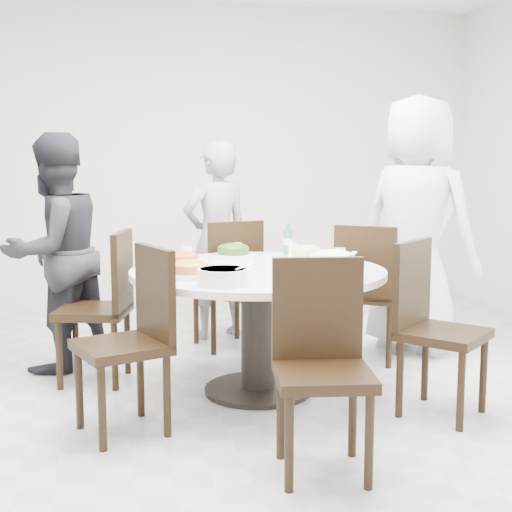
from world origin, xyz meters
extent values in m
cube|color=#B9BABE|center=(0.00, 0.00, 0.00)|extent=(6.00, 6.00, 0.01)
cube|color=silver|center=(0.00, 3.00, 1.40)|extent=(6.00, 0.01, 2.80)
cylinder|color=white|center=(0.29, 0.35, 0.38)|extent=(1.50, 1.50, 0.75)
cube|color=black|center=(1.21, 0.87, 0.47)|extent=(0.59, 0.59, 0.95)
cube|color=black|center=(0.29, 1.42, 0.47)|extent=(0.51, 0.51, 0.95)
cube|color=black|center=(-0.66, 0.78, 0.47)|extent=(0.52, 0.52, 0.95)
cube|color=black|center=(-0.52, -0.11, 0.47)|extent=(0.53, 0.53, 0.95)
cube|color=black|center=(0.33, -0.79, 0.47)|extent=(0.48, 0.48, 0.95)
cube|color=black|center=(1.19, -0.24, 0.47)|extent=(0.59, 0.59, 0.95)
imported|color=white|center=(1.62, 1.03, 0.92)|extent=(1.00, 1.07, 1.84)
imported|color=black|center=(0.28, 1.73, 0.76)|extent=(0.64, 0.52, 1.52)
imported|color=black|center=(-0.90, 1.12, 0.78)|extent=(0.96, 0.94, 1.56)
cylinder|color=white|center=(0.24, 0.84, 0.78)|extent=(0.26, 0.26, 0.07)
cylinder|color=white|center=(0.68, 0.66, 0.78)|extent=(0.25, 0.25, 0.07)
cylinder|color=white|center=(-0.13, 0.53, 0.78)|extent=(0.24, 0.24, 0.06)
cylinder|color=white|center=(0.73, 0.21, 0.78)|extent=(0.27, 0.27, 0.07)
cylinder|color=white|center=(-0.14, 0.15, 0.79)|extent=(0.27, 0.27, 0.07)
cylinder|color=silver|center=(0.59, -0.13, 0.81)|extent=(0.29, 0.29, 0.12)
cylinder|color=white|center=(0.00, -0.10, 0.79)|extent=(0.27, 0.27, 0.08)
cylinder|color=#337F47|center=(0.62, 0.88, 0.86)|extent=(0.06, 0.06, 0.21)
cylinder|color=white|center=(0.32, 0.95, 0.79)|extent=(0.07, 0.07, 0.08)
camera|label=1|loc=(-0.63, -3.68, 1.41)|focal=50.00mm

